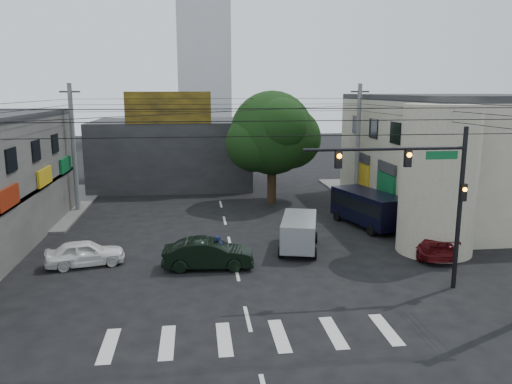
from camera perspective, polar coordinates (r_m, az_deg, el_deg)
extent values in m
plane|color=black|center=(22.67, -1.77, -11.00)|extent=(160.00, 160.00, 0.00)
cube|color=#514F4C|center=(44.48, 19.71, -0.32)|extent=(16.00, 16.00, 0.15)
cube|color=gray|center=(39.53, 23.31, 3.78)|extent=(14.00, 18.00, 8.00)
cylinder|color=gray|center=(28.38, 20.10, 1.32)|extent=(4.00, 4.00, 8.00)
cube|color=#232326|center=(47.25, -9.54, 4.46)|extent=(14.00, 10.00, 6.00)
cube|color=olive|center=(42.04, -10.02, 9.47)|extent=(7.00, 0.30, 2.60)
cube|color=silver|center=(91.85, -6.09, 19.80)|extent=(9.00, 9.00, 44.00)
cylinder|color=black|center=(38.85, 1.81, 1.92)|extent=(0.70, 0.70, 4.40)
sphere|color=black|center=(38.44, 1.84, 6.77)|extent=(6.40, 6.40, 6.40)
cylinder|color=black|center=(23.43, 22.24, -1.88)|extent=(0.20, 0.20, 7.20)
cylinder|color=black|center=(21.49, 14.58, 4.78)|extent=(7.00, 0.14, 0.14)
cube|color=black|center=(21.92, 16.96, 3.73)|extent=(0.28, 0.22, 0.75)
cube|color=black|center=(20.89, 9.40, 3.71)|extent=(0.28, 0.22, 0.75)
sphere|color=orange|center=(21.78, 17.13, 4.07)|extent=(0.20, 0.20, 0.20)
sphere|color=orange|center=(20.74, 9.52, 4.07)|extent=(0.20, 0.20, 0.20)
cube|color=#0C5429|center=(22.56, 20.47, 3.96)|extent=(1.40, 0.06, 0.35)
cylinder|color=#59595B|center=(38.08, -20.11, 4.67)|extent=(0.32, 0.32, 9.20)
cylinder|color=#59595B|center=(39.09, 11.56, 5.30)|extent=(0.32, 0.32, 9.20)
imported|color=black|center=(25.01, -5.48, -7.06)|extent=(2.04, 4.64, 1.47)
imported|color=white|center=(26.73, -18.93, -6.60)|extent=(3.16, 4.49, 1.31)
imported|color=#4E0B0E|center=(28.68, 18.97, -5.28)|extent=(3.12, 5.31, 1.40)
imported|color=#131A45|center=(25.15, -4.31, -6.78)|extent=(0.62, 0.43, 1.60)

